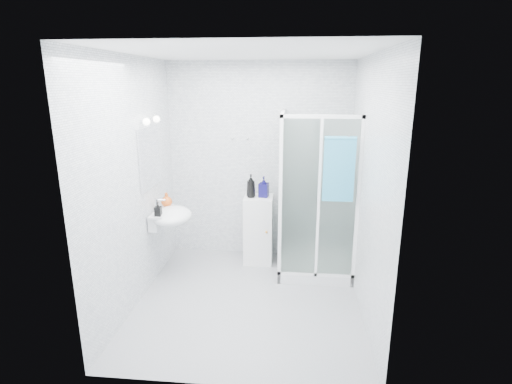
# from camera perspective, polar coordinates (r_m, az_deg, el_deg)

# --- Properties ---
(room) EXTENTS (2.40, 2.60, 2.60)m
(room) POSITION_cam_1_polar(r_m,az_deg,el_deg) (4.07, -1.18, 0.74)
(room) COLOR white
(room) RESTS_ON ground
(shower_enclosure) EXTENTS (0.90, 0.95, 2.00)m
(shower_enclosure) POSITION_cam_1_polar(r_m,az_deg,el_deg) (5.05, 7.52, -6.62)
(shower_enclosure) COLOR white
(shower_enclosure) RESTS_ON ground
(wall_basin) EXTENTS (0.46, 0.56, 0.35)m
(wall_basin) POSITION_cam_1_polar(r_m,az_deg,el_deg) (4.85, -12.18, -3.40)
(wall_basin) COLOR white
(wall_basin) RESTS_ON ground
(mirror) EXTENTS (0.02, 0.60, 0.70)m
(mirror) POSITION_cam_1_polar(r_m,az_deg,el_deg) (4.74, -14.97, 4.79)
(mirror) COLOR white
(mirror) RESTS_ON room
(vanity_lights) EXTENTS (0.10, 0.40, 0.08)m
(vanity_lights) POSITION_cam_1_polar(r_m,az_deg,el_deg) (4.67, -14.75, 9.87)
(vanity_lights) COLOR silver
(vanity_lights) RESTS_ON room
(wall_hooks) EXTENTS (0.23, 0.06, 0.03)m
(wall_hooks) POSITION_cam_1_polar(r_m,az_deg,el_deg) (5.27, -2.31, 7.65)
(wall_hooks) COLOR silver
(wall_hooks) RESTS_ON room
(storage_cabinet) EXTENTS (0.37, 0.40, 0.90)m
(storage_cabinet) POSITION_cam_1_polar(r_m,az_deg,el_deg) (5.29, 0.35, -5.38)
(storage_cabinet) COLOR white
(storage_cabinet) RESTS_ON ground
(hand_towel) EXTENTS (0.34, 0.05, 0.71)m
(hand_towel) POSITION_cam_1_polar(r_m,az_deg,el_deg) (4.40, 11.78, 3.40)
(hand_towel) COLOR teal
(hand_towel) RESTS_ON shower_enclosure
(shampoo_bottle_a) EXTENTS (0.13, 0.13, 0.30)m
(shampoo_bottle_a) POSITION_cam_1_polar(r_m,az_deg,el_deg) (5.10, -0.73, 0.87)
(shampoo_bottle_a) COLOR black
(shampoo_bottle_a) RESTS_ON storage_cabinet
(shampoo_bottle_b) EXTENTS (0.14, 0.14, 0.27)m
(shampoo_bottle_b) POSITION_cam_1_polar(r_m,az_deg,el_deg) (5.12, 1.11, 0.75)
(shampoo_bottle_b) COLOR #0F0C48
(shampoo_bottle_b) RESTS_ON storage_cabinet
(soap_dispenser_orange) EXTENTS (0.18, 0.18, 0.17)m
(soap_dispenser_orange) POSITION_cam_1_polar(r_m,az_deg,el_deg) (4.99, -12.66, -1.06)
(soap_dispenser_orange) COLOR #CB5117
(soap_dispenser_orange) RESTS_ON wall_basin
(soap_dispenser_black) EXTENTS (0.07, 0.07, 0.16)m
(soap_dispenser_black) POSITION_cam_1_polar(r_m,az_deg,el_deg) (4.66, -13.82, -2.40)
(soap_dispenser_black) COLOR black
(soap_dispenser_black) RESTS_ON wall_basin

